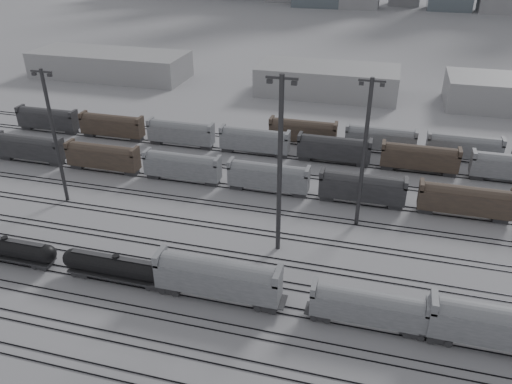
% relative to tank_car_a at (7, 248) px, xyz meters
% --- Properties ---
extents(ground, '(900.00, 900.00, 0.00)m').
position_rel_tank_car_a_xyz_m(ground, '(23.70, -1.00, -2.31)').
color(ground, '#A8A8AD').
rests_on(ground, ground).
extents(tracks, '(220.00, 71.50, 0.16)m').
position_rel_tank_car_a_xyz_m(tracks, '(23.70, 16.50, -2.23)').
color(tracks, black).
rests_on(tracks, ground).
extents(tank_car_a, '(16.15, 2.69, 3.99)m').
position_rel_tank_car_a_xyz_m(tank_car_a, '(0.00, 0.00, 0.00)').
color(tank_car_a, '#27272A').
rests_on(tank_car_a, ground).
extents(tank_car_b, '(16.68, 2.78, 4.12)m').
position_rel_tank_car_a_xyz_m(tank_car_b, '(17.92, 0.00, 0.08)').
color(tank_car_b, '#27272A').
rests_on(tank_car_b, ground).
extents(hopper_car_a, '(16.78, 3.33, 6.00)m').
position_rel_tank_car_a_xyz_m(hopper_car_a, '(32.55, 0.00, 1.40)').
color(hopper_car_a, '#27272A').
rests_on(hopper_car_a, ground).
extents(hopper_car_b, '(14.17, 2.82, 5.07)m').
position_rel_tank_car_a_xyz_m(hopper_car_b, '(51.91, 0.00, 0.82)').
color(hopper_car_b, '#27272A').
rests_on(hopper_car_b, ground).
extents(hopper_car_c, '(16.80, 3.34, 6.01)m').
position_rel_tank_car_a_xyz_m(hopper_car_c, '(67.15, 0.00, 1.40)').
color(hopper_car_c, '#27272A').
rests_on(hopper_car_c, ground).
extents(light_mast_b, '(3.81, 0.61, 23.84)m').
position_rel_tank_car_a_xyz_m(light_mast_b, '(-2.59, 18.40, 10.34)').
color(light_mast_b, '#333336').
rests_on(light_mast_b, ground).
extents(light_mast_c, '(4.33, 0.69, 27.08)m').
position_rel_tank_car_a_xyz_m(light_mast_c, '(37.53, 13.51, 12.06)').
color(light_mast_c, '#333336').
rests_on(light_mast_c, ground).
extents(light_mast_d, '(3.95, 0.63, 24.69)m').
position_rel_tank_car_a_xyz_m(light_mast_d, '(48.57, 23.78, 10.79)').
color(light_mast_d, '#333336').
rests_on(light_mast_d, ground).
extents(bg_string_near, '(151.00, 3.00, 5.60)m').
position_rel_tank_car_a_xyz_m(bg_string_near, '(31.70, 31.00, 0.49)').
color(bg_string_near, gray).
rests_on(bg_string_near, ground).
extents(bg_string_mid, '(151.00, 3.00, 5.60)m').
position_rel_tank_car_a_xyz_m(bg_string_mid, '(41.70, 47.00, 0.49)').
color(bg_string_mid, '#27272A').
rests_on(bg_string_mid, ground).
extents(bg_string_far, '(66.00, 3.00, 5.60)m').
position_rel_tank_car_a_xyz_m(bg_string_far, '(59.20, 55.00, 0.49)').
color(bg_string_far, brown).
rests_on(bg_string_far, ground).
extents(warehouse_left, '(50.00, 18.00, 8.00)m').
position_rel_tank_car_a_xyz_m(warehouse_left, '(-36.30, 94.00, 1.69)').
color(warehouse_left, '#9A9A9C').
rests_on(warehouse_left, ground).
extents(warehouse_mid, '(40.00, 18.00, 8.00)m').
position_rel_tank_car_a_xyz_m(warehouse_mid, '(33.70, 94.00, 1.69)').
color(warehouse_mid, '#9A9A9C').
rests_on(warehouse_mid, ground).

